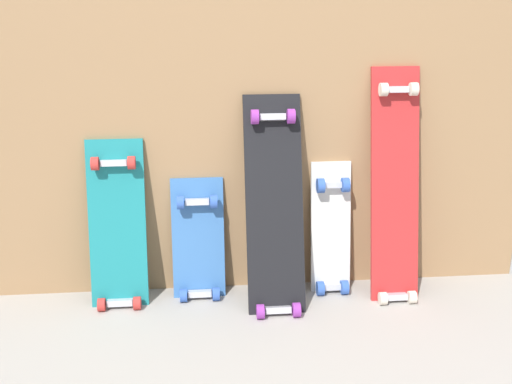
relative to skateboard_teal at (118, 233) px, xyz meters
name	(u,v)px	position (x,y,z in m)	size (l,w,h in m)	color
ground_plane	(254,290)	(0.54, 0.03, -0.29)	(12.00, 12.00, 0.00)	#9E9991
plywood_wall_panel	(252,94)	(0.54, 0.10, 0.51)	(2.26, 0.04, 1.60)	#99724C
skateboard_teal	(118,233)	(0.00, 0.00, 0.00)	(0.22, 0.20, 0.72)	#197A7F
skateboard_blue	(198,247)	(0.31, 0.02, -0.08)	(0.21, 0.15, 0.55)	#386BAD
skateboard_black	(275,213)	(0.61, -0.06, 0.08)	(0.22, 0.32, 0.88)	black
skateboard_white	(331,235)	(0.85, 0.02, -0.05)	(0.16, 0.15, 0.60)	silver
skateboard_red	(395,194)	(1.09, -0.03, 0.13)	(0.19, 0.25, 0.98)	#B22626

